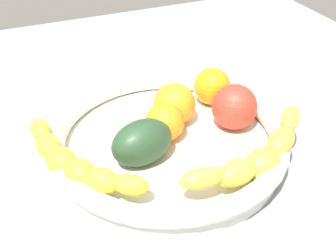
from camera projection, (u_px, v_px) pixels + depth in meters
The scene contains 9 objects.
kitchen_counter at pixel (168, 161), 65.98cm from camera, with size 120.00×120.00×3.00cm, color gray.
fruit_bowl at pixel (168, 141), 63.72cm from camera, with size 35.27×35.27×4.75cm.
banana_draped_left at pixel (75, 163), 56.03cm from camera, with size 20.72×12.43×4.05cm.
banana_draped_right at pixel (258, 156), 56.85cm from camera, with size 11.61×23.74×5.06cm.
orange_front at pixel (174, 104), 66.55cm from camera, with size 6.59×6.59×6.59cm, color orange.
orange_mid_left at pixel (165, 122), 63.20cm from camera, with size 5.82×5.82×5.82cm, color orange.
orange_mid_right at pixel (212, 86), 71.47cm from camera, with size 6.18×6.18×6.18cm, color orange.
avocado_dark at pixel (142, 142), 58.89cm from camera, with size 9.05×6.12×6.41cm, color #264329.
tomato_red at pixel (235, 107), 65.36cm from camera, with size 7.00×7.00×7.00cm, color red.
Camera 1 is at (-46.89, 19.96, 43.75)cm, focal length 45.97 mm.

